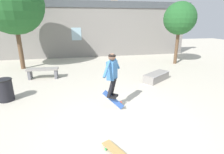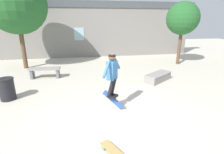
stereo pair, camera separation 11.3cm
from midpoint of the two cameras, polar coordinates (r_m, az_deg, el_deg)
ground_plane at (r=5.14m, az=2.18°, el=-13.63°), size 40.00×40.00×0.00m
building_backdrop at (r=13.59m, az=-7.20°, el=15.41°), size 15.87×0.52×4.90m
tree_right at (r=11.86m, az=21.01°, el=17.35°), size 1.95×1.95×3.78m
tree_left at (r=11.21m, az=-29.89°, el=20.03°), size 3.20×3.20×5.12m
park_bench at (r=9.04m, az=-21.99°, el=1.74°), size 1.47×0.51×0.51m
skate_ledge at (r=8.37m, az=13.90°, el=0.07°), size 1.49×1.27×0.37m
trash_bin at (r=7.14m, az=-31.97°, el=-3.45°), size 0.55×0.55×0.79m
skater at (r=5.19m, az=-0.61°, el=1.64°), size 0.72×0.98×1.37m
skateboard_flipping at (r=5.53m, az=-0.22°, el=-7.39°), size 0.63×0.40×0.62m
skateboard_resting at (r=3.97m, az=0.99°, el=-23.38°), size 0.58×0.87×0.08m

